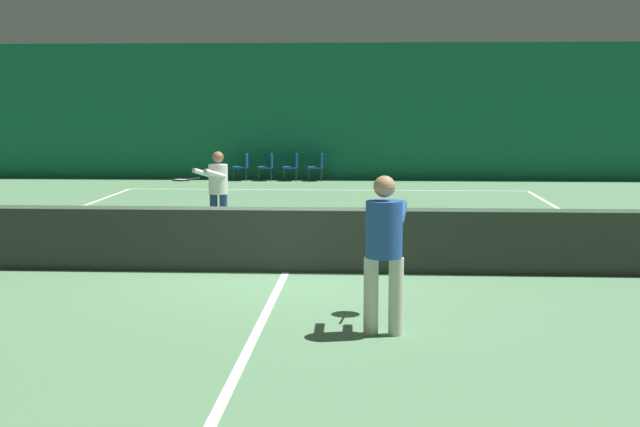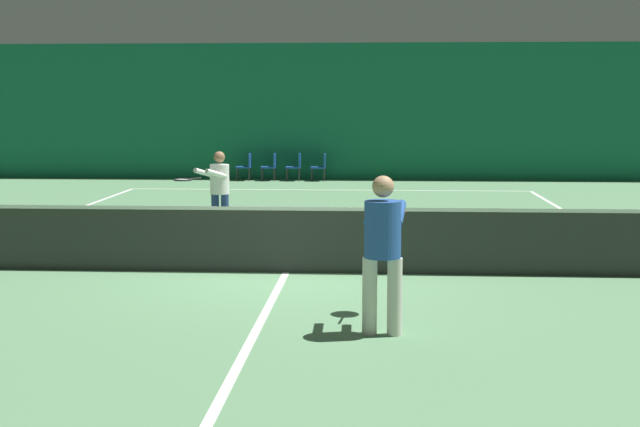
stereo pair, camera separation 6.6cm
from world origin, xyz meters
TOP-DOWN VIEW (x-y plane):
  - ground_plane at (0.00, 0.00)m, footprint 60.00×60.00m
  - backdrop_curtain at (0.00, 15.22)m, footprint 23.00×0.12m
  - court_line_baseline_far at (0.00, 11.90)m, footprint 11.00×0.10m
  - court_line_service_far at (0.00, 6.40)m, footprint 8.25×0.10m
  - court_line_centre at (0.00, 0.00)m, footprint 0.10×12.80m
  - tennis_net at (0.00, 0.00)m, footprint 12.00×0.10m
  - player_near at (1.35, -3.28)m, footprint 0.50×1.39m
  - player_far at (-1.60, 3.56)m, footprint 0.98×1.27m
  - courtside_chair_0 at (-2.70, 14.67)m, footprint 0.44×0.44m
  - courtside_chair_1 at (-1.93, 14.67)m, footprint 0.44×0.44m
  - courtside_chair_2 at (-1.16, 14.67)m, footprint 0.44×0.44m
  - courtside_chair_3 at (-0.40, 14.67)m, footprint 0.44×0.44m

SIDE VIEW (x-z plane):
  - ground_plane at x=0.00m, z-range 0.00..0.00m
  - court_line_baseline_far at x=0.00m, z-range 0.00..0.00m
  - court_line_service_far at x=0.00m, z-range 0.00..0.00m
  - court_line_centre at x=0.00m, z-range 0.00..0.00m
  - courtside_chair_0 at x=-2.70m, z-range 0.07..0.91m
  - courtside_chair_1 at x=-1.93m, z-range 0.07..0.91m
  - courtside_chair_2 at x=-1.16m, z-range 0.07..0.91m
  - courtside_chair_3 at x=-0.40m, z-range 0.07..0.91m
  - tennis_net at x=0.00m, z-range -0.02..1.05m
  - player_far at x=-1.60m, z-range 0.13..1.66m
  - player_near at x=1.35m, z-range 0.14..1.82m
  - backdrop_curtain at x=0.00m, z-range 0.00..4.21m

